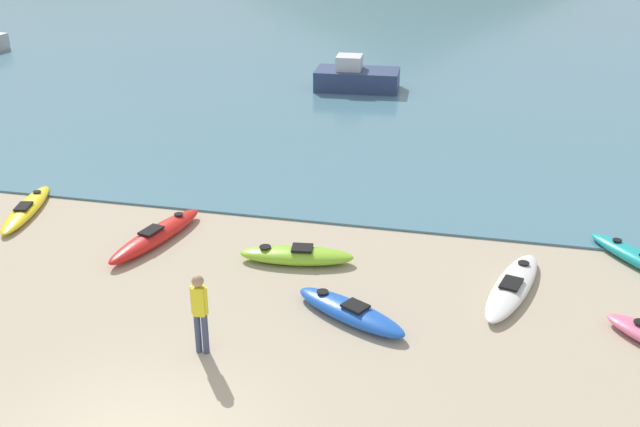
{
  "coord_description": "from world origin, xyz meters",
  "views": [
    {
      "loc": [
        4.86,
        -8.06,
        8.04
      ],
      "look_at": [
        1.1,
        8.3,
        0.5
      ],
      "focal_mm": 42.0,
      "sensor_mm": 36.0,
      "label": 1
    }
  ],
  "objects_px": {
    "kayak_on_sand_1": "(26,209)",
    "moored_boat_1": "(356,78)",
    "person_near_foreground": "(200,309)",
    "kayak_on_sand_4": "(156,235)",
    "kayak_on_sand_5": "(512,286)",
    "kayak_on_sand_0": "(297,255)",
    "kayak_on_sand_2": "(350,312)"
  },
  "relations": [
    {
      "from": "kayak_on_sand_2",
      "to": "kayak_on_sand_0",
      "type": "bearing_deg",
      "value": 128.16
    },
    {
      "from": "kayak_on_sand_5",
      "to": "moored_boat_1",
      "type": "height_order",
      "value": "moored_boat_1"
    },
    {
      "from": "kayak_on_sand_0",
      "to": "kayak_on_sand_2",
      "type": "xyz_separation_m",
      "value": [
        1.65,
        -2.09,
        -0.01
      ]
    },
    {
      "from": "kayak_on_sand_4",
      "to": "moored_boat_1",
      "type": "bearing_deg",
      "value": 81.81
    },
    {
      "from": "kayak_on_sand_4",
      "to": "kayak_on_sand_0",
      "type": "bearing_deg",
      "value": -4.09
    },
    {
      "from": "kayak_on_sand_5",
      "to": "moored_boat_1",
      "type": "bearing_deg",
      "value": 111.87
    },
    {
      "from": "moored_boat_1",
      "to": "kayak_on_sand_0",
      "type": "bearing_deg",
      "value": -84.69
    },
    {
      "from": "kayak_on_sand_1",
      "to": "person_near_foreground",
      "type": "height_order",
      "value": "person_near_foreground"
    },
    {
      "from": "kayak_on_sand_4",
      "to": "person_near_foreground",
      "type": "bearing_deg",
      "value": -55.95
    },
    {
      "from": "person_near_foreground",
      "to": "moored_boat_1",
      "type": "height_order",
      "value": "person_near_foreground"
    },
    {
      "from": "kayak_on_sand_2",
      "to": "moored_boat_1",
      "type": "xyz_separation_m",
      "value": [
        -3.06,
        17.3,
        0.38
      ]
    },
    {
      "from": "person_near_foreground",
      "to": "kayak_on_sand_4",
      "type": "bearing_deg",
      "value": 124.05
    },
    {
      "from": "kayak_on_sand_1",
      "to": "person_near_foreground",
      "type": "xyz_separation_m",
      "value": [
        6.79,
        -4.89,
        0.8
      ]
    },
    {
      "from": "kayak_on_sand_4",
      "to": "kayak_on_sand_5",
      "type": "distance_m",
      "value": 8.39
    },
    {
      "from": "kayak_on_sand_4",
      "to": "kayak_on_sand_5",
      "type": "height_order",
      "value": "kayak_on_sand_4"
    },
    {
      "from": "kayak_on_sand_4",
      "to": "person_near_foreground",
      "type": "height_order",
      "value": "person_near_foreground"
    },
    {
      "from": "kayak_on_sand_5",
      "to": "person_near_foreground",
      "type": "xyz_separation_m",
      "value": [
        -5.61,
        -3.55,
        0.79
      ]
    },
    {
      "from": "kayak_on_sand_1",
      "to": "moored_boat_1",
      "type": "height_order",
      "value": "moored_boat_1"
    },
    {
      "from": "kayak_on_sand_1",
      "to": "kayak_on_sand_2",
      "type": "height_order",
      "value": "kayak_on_sand_2"
    },
    {
      "from": "kayak_on_sand_2",
      "to": "kayak_on_sand_4",
      "type": "relative_size",
      "value": 0.79
    },
    {
      "from": "kayak_on_sand_1",
      "to": "moored_boat_1",
      "type": "xyz_separation_m",
      "value": [
        6.18,
        14.15,
        0.42
      ]
    },
    {
      "from": "kayak_on_sand_2",
      "to": "person_near_foreground",
      "type": "distance_m",
      "value": 3.1
    },
    {
      "from": "kayak_on_sand_1",
      "to": "kayak_on_sand_5",
      "type": "relative_size",
      "value": 0.96
    },
    {
      "from": "kayak_on_sand_5",
      "to": "moored_boat_1",
      "type": "relative_size",
      "value": 0.95
    },
    {
      "from": "kayak_on_sand_1",
      "to": "moored_boat_1",
      "type": "relative_size",
      "value": 0.91
    },
    {
      "from": "kayak_on_sand_4",
      "to": "kayak_on_sand_5",
      "type": "bearing_deg",
      "value": -3.69
    },
    {
      "from": "person_near_foreground",
      "to": "kayak_on_sand_2",
      "type": "bearing_deg",
      "value": 35.4
    },
    {
      "from": "moored_boat_1",
      "to": "kayak_on_sand_1",
      "type": "bearing_deg",
      "value": -113.6
    },
    {
      "from": "kayak_on_sand_1",
      "to": "moored_boat_1",
      "type": "distance_m",
      "value": 15.45
    },
    {
      "from": "kayak_on_sand_4",
      "to": "moored_boat_1",
      "type": "height_order",
      "value": "moored_boat_1"
    },
    {
      "from": "kayak_on_sand_0",
      "to": "person_near_foreground",
      "type": "relative_size",
      "value": 1.67
    },
    {
      "from": "kayak_on_sand_0",
      "to": "kayak_on_sand_4",
      "type": "relative_size",
      "value": 0.79
    }
  ]
}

